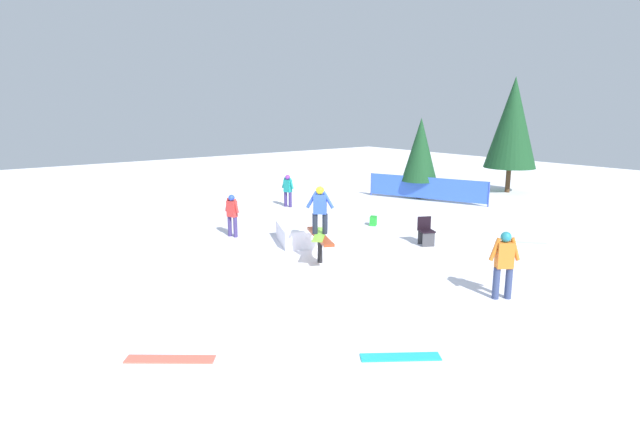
{
  "coord_description": "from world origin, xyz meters",
  "views": [
    {
      "loc": [
        10.51,
        -8.13,
        4.23
      ],
      "look_at": [
        0.0,
        0.0,
        1.39
      ],
      "focal_mm": 28.0,
      "sensor_mm": 36.0,
      "label": 1
    }
  ],
  "objects_px": {
    "loose_snowboard_coral": "(170,359)",
    "rail_feature": "(320,239)",
    "loose_snowboard_white": "(523,243)",
    "folding_chair": "(426,232)",
    "bystander_teal": "(288,189)",
    "pine_tree_near": "(420,150)",
    "bystander_orange": "(504,262)",
    "main_rider_on_rail": "(320,211)",
    "backpack_on_snow": "(373,221)",
    "pine_tree_far": "(513,123)",
    "bystander_red": "(232,213)",
    "loose_snowboard_cyan": "(400,357)"
  },
  "relations": [
    {
      "from": "bystander_teal",
      "to": "bystander_red",
      "type": "xyz_separation_m",
      "value": [
        3.11,
        -4.33,
        0.02
      ]
    },
    {
      "from": "bystander_red",
      "to": "backpack_on_snow",
      "type": "bearing_deg",
      "value": 51.76
    },
    {
      "from": "backpack_on_snow",
      "to": "pine_tree_near",
      "type": "xyz_separation_m",
      "value": [
        -2.74,
        5.57,
        2.12
      ]
    },
    {
      "from": "bystander_orange",
      "to": "loose_snowboard_coral",
      "type": "xyz_separation_m",
      "value": [
        -1.86,
        -6.99,
        -0.86
      ]
    },
    {
      "from": "bystander_teal",
      "to": "bystander_red",
      "type": "height_order",
      "value": "bystander_red"
    },
    {
      "from": "bystander_teal",
      "to": "bystander_red",
      "type": "bearing_deg",
      "value": 108.31
    },
    {
      "from": "rail_feature",
      "to": "pine_tree_far",
      "type": "height_order",
      "value": "pine_tree_far"
    },
    {
      "from": "rail_feature",
      "to": "bystander_teal",
      "type": "xyz_separation_m",
      "value": [
        -7.14,
        3.76,
        0.12
      ]
    },
    {
      "from": "bystander_red",
      "to": "folding_chair",
      "type": "height_order",
      "value": "bystander_red"
    },
    {
      "from": "rail_feature",
      "to": "loose_snowboard_white",
      "type": "xyz_separation_m",
      "value": [
        2.36,
        6.34,
        -0.65
      ]
    },
    {
      "from": "loose_snowboard_coral",
      "to": "rail_feature",
      "type": "bearing_deg",
      "value": -114.34
    },
    {
      "from": "folding_chair",
      "to": "pine_tree_near",
      "type": "xyz_separation_m",
      "value": [
        -5.66,
        6.11,
        1.87
      ]
    },
    {
      "from": "bystander_orange",
      "to": "pine_tree_near",
      "type": "relative_size",
      "value": 0.41
    },
    {
      "from": "bystander_teal",
      "to": "bystander_red",
      "type": "relative_size",
      "value": 0.98
    },
    {
      "from": "bystander_orange",
      "to": "pine_tree_far",
      "type": "height_order",
      "value": "pine_tree_far"
    },
    {
      "from": "folding_chair",
      "to": "bystander_red",
      "type": "bearing_deg",
      "value": 158.85
    },
    {
      "from": "loose_snowboard_white",
      "to": "pine_tree_far",
      "type": "relative_size",
      "value": 0.26
    },
    {
      "from": "bystander_teal",
      "to": "loose_snowboard_coral",
      "type": "distance_m",
      "value": 13.51
    },
    {
      "from": "bystander_red",
      "to": "loose_snowboard_white",
      "type": "height_order",
      "value": "bystander_red"
    },
    {
      "from": "pine_tree_near",
      "to": "pine_tree_far",
      "type": "bearing_deg",
      "value": 71.76
    },
    {
      "from": "loose_snowboard_white",
      "to": "folding_chair",
      "type": "distance_m",
      "value": 3.18
    },
    {
      "from": "main_rider_on_rail",
      "to": "bystander_orange",
      "type": "distance_m",
      "value": 4.93
    },
    {
      "from": "loose_snowboard_white",
      "to": "folding_chair",
      "type": "relative_size",
      "value": 1.68
    },
    {
      "from": "bystander_red",
      "to": "loose_snowboard_cyan",
      "type": "bearing_deg",
      "value": -29.04
    },
    {
      "from": "loose_snowboard_cyan",
      "to": "pine_tree_far",
      "type": "xyz_separation_m",
      "value": [
        -8.59,
        16.94,
        3.47
      ]
    },
    {
      "from": "pine_tree_near",
      "to": "loose_snowboard_coral",
      "type": "bearing_deg",
      "value": -62.75
    },
    {
      "from": "bystander_orange",
      "to": "bystander_red",
      "type": "xyz_separation_m",
      "value": [
        -8.65,
        -2.17,
        -0.07
      ]
    },
    {
      "from": "bystander_teal",
      "to": "pine_tree_near",
      "type": "relative_size",
      "value": 0.37
    },
    {
      "from": "loose_snowboard_coral",
      "to": "loose_snowboard_white",
      "type": "distance_m",
      "value": 11.74
    },
    {
      "from": "bystander_red",
      "to": "pine_tree_near",
      "type": "xyz_separation_m",
      "value": [
        -1.04,
        10.4,
        1.49
      ]
    },
    {
      "from": "bystander_red",
      "to": "backpack_on_snow",
      "type": "height_order",
      "value": "bystander_red"
    },
    {
      "from": "rail_feature",
      "to": "bystander_red",
      "type": "distance_m",
      "value": 4.07
    },
    {
      "from": "backpack_on_snow",
      "to": "pine_tree_far",
      "type": "bearing_deg",
      "value": -29.38
    },
    {
      "from": "bystander_teal",
      "to": "folding_chair",
      "type": "relative_size",
      "value": 1.58
    },
    {
      "from": "bystander_orange",
      "to": "pine_tree_near",
      "type": "bearing_deg",
      "value": 84.61
    },
    {
      "from": "main_rider_on_rail",
      "to": "bystander_red",
      "type": "bearing_deg",
      "value": -128.29
    },
    {
      "from": "main_rider_on_rail",
      "to": "backpack_on_snow",
      "type": "xyz_separation_m",
      "value": [
        -2.33,
        4.26,
        -1.29
      ]
    },
    {
      "from": "bystander_teal",
      "to": "backpack_on_snow",
      "type": "bearing_deg",
      "value": 168.54
    },
    {
      "from": "pine_tree_near",
      "to": "backpack_on_snow",
      "type": "bearing_deg",
      "value": -63.8
    },
    {
      "from": "bystander_orange",
      "to": "main_rider_on_rail",
      "type": "bearing_deg",
      "value": 144.05
    },
    {
      "from": "rail_feature",
      "to": "loose_snowboard_coral",
      "type": "height_order",
      "value": "rail_feature"
    },
    {
      "from": "pine_tree_far",
      "to": "bystander_orange",
      "type": "bearing_deg",
      "value": -58.37
    },
    {
      "from": "rail_feature",
      "to": "loose_snowboard_coral",
      "type": "relative_size",
      "value": 1.29
    },
    {
      "from": "bystander_teal",
      "to": "loose_snowboard_white",
      "type": "bearing_deg",
      "value": 177.8
    },
    {
      "from": "bystander_orange",
      "to": "pine_tree_far",
      "type": "bearing_deg",
      "value": 66.58
    },
    {
      "from": "bystander_teal",
      "to": "bystander_red",
      "type": "distance_m",
      "value": 5.34
    },
    {
      "from": "main_rider_on_rail",
      "to": "pine_tree_far",
      "type": "distance_m",
      "value": 15.27
    },
    {
      "from": "pine_tree_near",
      "to": "loose_snowboard_white",
      "type": "bearing_deg",
      "value": -25.18
    },
    {
      "from": "main_rider_on_rail",
      "to": "loose_snowboard_white",
      "type": "distance_m",
      "value": 6.92
    },
    {
      "from": "pine_tree_far",
      "to": "bystander_red",
      "type": "bearing_deg",
      "value": -92.12
    }
  ]
}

